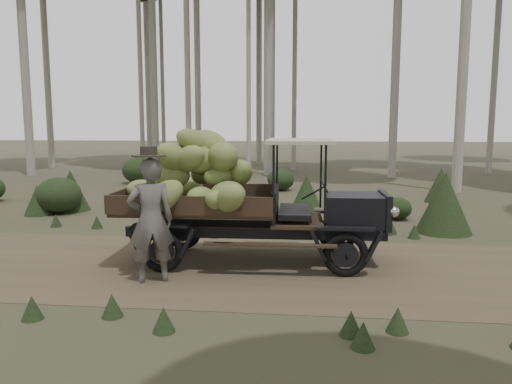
{
  "coord_description": "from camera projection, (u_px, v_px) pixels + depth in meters",
  "views": [
    {
      "loc": [
        2.64,
        -8.0,
        2.39
      ],
      "look_at": [
        1.71,
        0.39,
        1.23
      ],
      "focal_mm": 35.0,
      "sensor_mm": 36.0,
      "label": 1
    }
  ],
  "objects": [
    {
      "name": "undergrowth",
      "position": [
        199.0,
        205.0,
        11.56
      ],
      "size": [
        23.03,
        23.36,
        1.34
      ],
      "color": "#233319",
      "rests_on": "ground"
    },
    {
      "name": "ground",
      "position": [
        154.0,
        265.0,
        8.49
      ],
      "size": [
        120.0,
        120.0,
        0.0
      ],
      "primitive_type": "plane",
      "color": "#473D2B",
      "rests_on": "ground"
    },
    {
      "name": "dirt_track",
      "position": [
        154.0,
        265.0,
        8.49
      ],
      "size": [
        70.0,
        4.0,
        0.01
      ],
      "primitive_type": "cube",
      "color": "brown",
      "rests_on": "ground"
    },
    {
      "name": "farmer",
      "position": [
        151.0,
        219.0,
        7.46
      ],
      "size": [
        0.81,
        0.69,
        2.06
      ],
      "rotation": [
        0.0,
        0.0,
        3.54
      ],
      "color": "#55524E",
      "rests_on": "ground"
    },
    {
      "name": "banana_truck",
      "position": [
        223.0,
        184.0,
        8.48
      ],
      "size": [
        4.71,
        2.42,
        2.4
      ],
      "rotation": [
        0.0,
        0.0,
        0.03
      ],
      "color": "black",
      "rests_on": "ground"
    }
  ]
}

